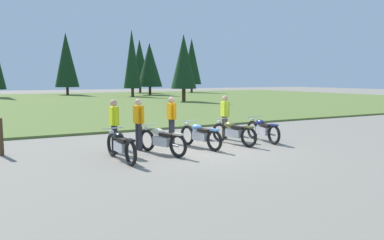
{
  "coord_description": "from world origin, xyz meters",
  "views": [
    {
      "loc": [
        -5.53,
        -10.28,
        2.3
      ],
      "look_at": [
        0.0,
        0.6,
        0.9
      ],
      "focal_mm": 33.66,
      "sensor_mm": 36.0,
      "label": 1
    }
  ],
  "objects_px": {
    "motorcycle_sky_blue": "(200,135)",
    "rider_in_hivis_vest": "(172,117)",
    "motorcycle_olive": "(233,132)",
    "motorcycle_navy": "(263,130)",
    "rider_near_row_end": "(114,123)",
    "trail_marker_post": "(1,137)",
    "motorcycle_black": "(121,145)",
    "rider_checking_bike": "(225,114)",
    "rider_with_back_turned": "(139,121)",
    "motorcycle_cream": "(162,140)"
  },
  "relations": [
    {
      "from": "motorcycle_black",
      "to": "motorcycle_navy",
      "type": "xyz_separation_m",
      "value": [
        5.56,
        0.75,
        0.0
      ]
    },
    {
      "from": "motorcycle_olive",
      "to": "trail_marker_post",
      "type": "xyz_separation_m",
      "value": [
        -7.25,
        1.59,
        0.13
      ]
    },
    {
      "from": "rider_near_row_end",
      "to": "trail_marker_post",
      "type": "bearing_deg",
      "value": 159.5
    },
    {
      "from": "motorcycle_sky_blue",
      "to": "rider_near_row_end",
      "type": "relative_size",
      "value": 1.24
    },
    {
      "from": "motorcycle_sky_blue",
      "to": "rider_in_hivis_vest",
      "type": "bearing_deg",
      "value": 112.39
    },
    {
      "from": "motorcycle_sky_blue",
      "to": "rider_checking_bike",
      "type": "bearing_deg",
      "value": 34.32
    },
    {
      "from": "trail_marker_post",
      "to": "motorcycle_navy",
      "type": "bearing_deg",
      "value": -10.21
    },
    {
      "from": "rider_near_row_end",
      "to": "trail_marker_post",
      "type": "height_order",
      "value": "rider_near_row_end"
    },
    {
      "from": "motorcycle_sky_blue",
      "to": "rider_in_hivis_vest",
      "type": "relative_size",
      "value": 1.24
    },
    {
      "from": "motorcycle_cream",
      "to": "trail_marker_post",
      "type": "distance_m",
      "value": 4.8
    },
    {
      "from": "motorcycle_cream",
      "to": "motorcycle_sky_blue",
      "type": "relative_size",
      "value": 0.97
    },
    {
      "from": "motorcycle_black",
      "to": "rider_near_row_end",
      "type": "relative_size",
      "value": 1.26
    },
    {
      "from": "motorcycle_sky_blue",
      "to": "rider_near_row_end",
      "type": "height_order",
      "value": "rider_near_row_end"
    },
    {
      "from": "motorcycle_sky_blue",
      "to": "motorcycle_cream",
      "type": "bearing_deg",
      "value": -167.83
    },
    {
      "from": "motorcycle_olive",
      "to": "rider_in_hivis_vest",
      "type": "distance_m",
      "value": 2.25
    },
    {
      "from": "motorcycle_cream",
      "to": "motorcycle_olive",
      "type": "height_order",
      "value": "same"
    },
    {
      "from": "rider_near_row_end",
      "to": "motorcycle_sky_blue",
      "type": "bearing_deg",
      "value": -9.92
    },
    {
      "from": "rider_with_back_turned",
      "to": "trail_marker_post",
      "type": "height_order",
      "value": "rider_with_back_turned"
    },
    {
      "from": "rider_near_row_end",
      "to": "motorcycle_black",
      "type": "bearing_deg",
      "value": -96.26
    },
    {
      "from": "motorcycle_cream",
      "to": "rider_in_hivis_vest",
      "type": "bearing_deg",
      "value": 56.69
    },
    {
      "from": "rider_near_row_end",
      "to": "rider_with_back_turned",
      "type": "xyz_separation_m",
      "value": [
        0.82,
        0.09,
        0.0
      ]
    },
    {
      "from": "motorcycle_olive",
      "to": "motorcycle_navy",
      "type": "height_order",
      "value": "same"
    },
    {
      "from": "rider_in_hivis_vest",
      "to": "rider_checking_bike",
      "type": "bearing_deg",
      "value": -1.36
    },
    {
      "from": "motorcycle_cream",
      "to": "motorcycle_navy",
      "type": "relative_size",
      "value": 0.95
    },
    {
      "from": "rider_with_back_turned",
      "to": "rider_in_hivis_vest",
      "type": "xyz_separation_m",
      "value": [
        1.43,
        0.64,
        0.0
      ]
    },
    {
      "from": "motorcycle_black",
      "to": "rider_in_hivis_vest",
      "type": "relative_size",
      "value": 1.26
    },
    {
      "from": "motorcycle_black",
      "to": "motorcycle_olive",
      "type": "height_order",
      "value": "same"
    },
    {
      "from": "rider_in_hivis_vest",
      "to": "motorcycle_black",
      "type": "bearing_deg",
      "value": -142.02
    },
    {
      "from": "motorcycle_black",
      "to": "trail_marker_post",
      "type": "xyz_separation_m",
      "value": [
        -3.01,
        2.3,
        0.13
      ]
    },
    {
      "from": "motorcycle_black",
      "to": "motorcycle_sky_blue",
      "type": "distance_m",
      "value": 2.95
    },
    {
      "from": "rider_near_row_end",
      "to": "rider_checking_bike",
      "type": "relative_size",
      "value": 1.0
    },
    {
      "from": "rider_with_back_turned",
      "to": "rider_checking_bike",
      "type": "bearing_deg",
      "value": 9.2
    },
    {
      "from": "motorcycle_black",
      "to": "trail_marker_post",
      "type": "distance_m",
      "value": 3.79
    },
    {
      "from": "motorcycle_cream",
      "to": "motorcycle_sky_blue",
      "type": "height_order",
      "value": "same"
    },
    {
      "from": "motorcycle_sky_blue",
      "to": "trail_marker_post",
      "type": "height_order",
      "value": "trail_marker_post"
    },
    {
      "from": "motorcycle_olive",
      "to": "trail_marker_post",
      "type": "relative_size",
      "value": 1.82
    },
    {
      "from": "rider_near_row_end",
      "to": "trail_marker_post",
      "type": "xyz_separation_m",
      "value": [
        -3.13,
        1.17,
        -0.38
      ]
    },
    {
      "from": "motorcycle_sky_blue",
      "to": "rider_near_row_end",
      "type": "bearing_deg",
      "value": 170.08
    },
    {
      "from": "motorcycle_black",
      "to": "rider_with_back_turned",
      "type": "xyz_separation_m",
      "value": [
        0.94,
        1.22,
        0.51
      ]
    },
    {
      "from": "motorcycle_navy",
      "to": "rider_with_back_turned",
      "type": "bearing_deg",
      "value": 174.28
    },
    {
      "from": "rider_checking_bike",
      "to": "trail_marker_post",
      "type": "height_order",
      "value": "rider_checking_bike"
    },
    {
      "from": "motorcycle_olive",
      "to": "trail_marker_post",
      "type": "height_order",
      "value": "trail_marker_post"
    },
    {
      "from": "rider_near_row_end",
      "to": "rider_in_hivis_vest",
      "type": "height_order",
      "value": "same"
    },
    {
      "from": "motorcycle_black",
      "to": "motorcycle_navy",
      "type": "relative_size",
      "value": 1.0
    },
    {
      "from": "rider_with_back_turned",
      "to": "motorcycle_cream",
      "type": "bearing_deg",
      "value": -64.63
    },
    {
      "from": "motorcycle_olive",
      "to": "trail_marker_post",
      "type": "distance_m",
      "value": 7.42
    },
    {
      "from": "motorcycle_sky_blue",
      "to": "rider_with_back_turned",
      "type": "xyz_separation_m",
      "value": [
        -1.93,
        0.57,
        0.51
      ]
    },
    {
      "from": "motorcycle_black",
      "to": "trail_marker_post",
      "type": "bearing_deg",
      "value": 142.61
    },
    {
      "from": "motorcycle_sky_blue",
      "to": "rider_in_hivis_vest",
      "type": "height_order",
      "value": "rider_in_hivis_vest"
    },
    {
      "from": "motorcycle_olive",
      "to": "motorcycle_navy",
      "type": "relative_size",
      "value": 0.98
    }
  ]
}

